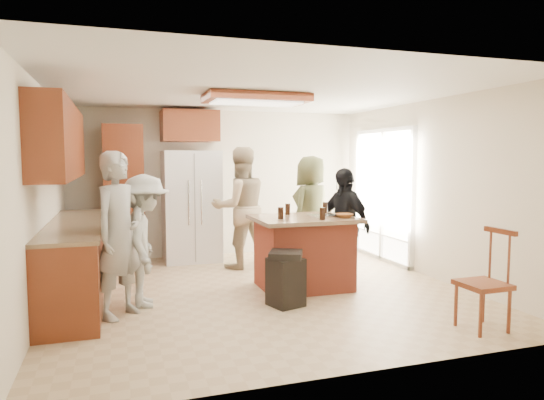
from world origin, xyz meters
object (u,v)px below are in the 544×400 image
object	(u,v)px
person_side_right	(344,225)
person_front_left	(120,235)
person_counter	(145,241)
person_behind_left	(240,208)
trash_bin	(286,278)
spindle_chair	(485,284)
kitchen_island	(304,252)
person_behind_right	(311,210)
refrigerator	(191,206)

from	to	relation	value
person_side_right	person_front_left	bearing A→B (deg)	-95.09
person_front_left	person_counter	world-z (taller)	person_front_left
person_front_left	person_behind_left	world-z (taller)	person_behind_left
person_side_right	person_counter	distance (m)	2.66
person_behind_left	trash_bin	distance (m)	2.14
person_behind_left	spindle_chair	xyz separation A→B (m)	(1.60, -3.38, -0.47)
person_front_left	person_side_right	xyz separation A→B (m)	(2.92, 0.61, -0.10)
trash_bin	person_behind_left	bearing A→B (deg)	90.16
kitchen_island	person_behind_left	bearing A→B (deg)	109.17
kitchen_island	spindle_chair	size ratio (longest dim) A/B	1.29
person_front_left	person_behind_right	world-z (taller)	person_front_left
trash_bin	person_counter	bearing A→B (deg)	161.86
person_behind_left	spindle_chair	world-z (taller)	person_behind_left
refrigerator	person_behind_left	bearing A→B (deg)	-49.26
person_front_left	refrigerator	xyz separation A→B (m)	(1.15, 2.60, 0.02)
person_counter	spindle_chair	size ratio (longest dim) A/B	1.51
person_behind_left	spindle_chair	distance (m)	3.77
person_behind_left	person_behind_right	world-z (taller)	person_behind_left
person_side_right	refrigerator	world-z (taller)	refrigerator
person_front_left	kitchen_island	world-z (taller)	person_front_left
person_side_right	trash_bin	xyz separation A→B (m)	(-1.12, -0.81, -0.46)
person_behind_right	person_side_right	distance (m)	1.17
person_behind_right	refrigerator	size ratio (longest dim) A/B	0.96
person_behind_right	kitchen_island	size ratio (longest dim) A/B	1.34
person_behind_right	person_counter	world-z (taller)	person_behind_right
person_side_right	kitchen_island	world-z (taller)	person_side_right
trash_bin	person_front_left	bearing A→B (deg)	173.87
person_behind_left	kitchen_island	xyz separation A→B (m)	(0.49, -1.40, -0.45)
person_side_right	refrigerator	size ratio (longest dim) A/B	0.86
person_behind_left	refrigerator	size ratio (longest dim) A/B	1.03
person_front_left	refrigerator	world-z (taller)	refrigerator
person_counter	spindle_chair	distance (m)	3.63
person_front_left	refrigerator	distance (m)	2.85
person_behind_right	trash_bin	xyz separation A→B (m)	(-1.13, -1.98, -0.54)
person_behind_right	trash_bin	bearing A→B (deg)	25.92
person_behind_left	kitchen_island	distance (m)	1.55
person_side_right	spindle_chair	world-z (taller)	person_side_right
person_side_right	spindle_chair	distance (m)	2.21
person_behind_right	refrigerator	world-z (taller)	refrigerator
person_counter	trash_bin	xyz separation A→B (m)	(1.52, -0.50, -0.43)
person_counter	person_front_left	bearing A→B (deg)	142.51
person_behind_right	kitchen_island	distance (m)	1.52
kitchen_island	refrigerator	bearing A→B (deg)	117.72
spindle_chair	person_counter	bearing A→B (deg)	149.68
refrigerator	trash_bin	world-z (taller)	refrigerator
refrigerator	spindle_chair	xyz separation A→B (m)	(2.24, -4.12, -0.45)
person_behind_left	person_behind_right	xyz separation A→B (m)	(1.14, -0.08, -0.07)
spindle_chair	trash_bin	bearing A→B (deg)	140.32
refrigerator	kitchen_island	world-z (taller)	refrigerator
refrigerator	person_side_right	bearing A→B (deg)	-48.36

